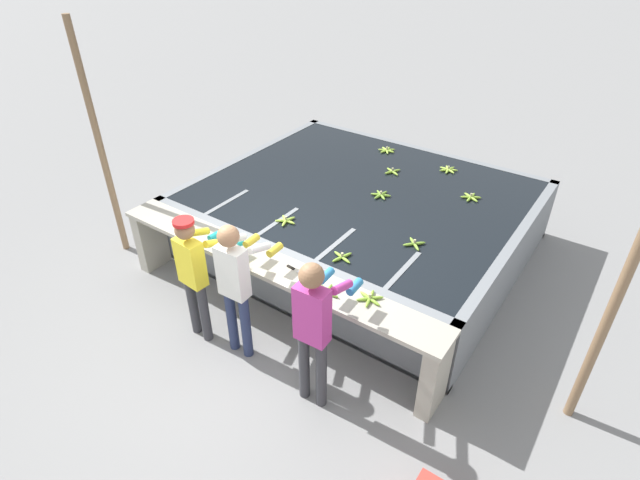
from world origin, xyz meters
The scene contains 19 objects.
ground_plane centered at (0.00, 0.00, 0.00)m, with size 80.00×80.00×0.00m, color gray.
wash_tank centered at (0.00, 2.29, 0.46)m, with size 4.37×3.71×0.92m.
work_ledge centered at (0.00, 0.23, 0.65)m, with size 4.37×0.45×0.92m.
worker_0 centered at (-0.53, -0.34, 0.95)m, with size 0.44×0.72×1.57m.
worker_1 centered at (0.02, -0.27, 0.99)m, with size 0.42×0.72×1.66m.
worker_2 centered at (1.07, -0.34, 1.02)m, with size 0.43×0.72×1.70m.
banana_bunch_floating_0 centered at (0.07, 3.03, 0.94)m, with size 0.27×0.27×0.08m.
banana_bunch_floating_1 centered at (0.65, 0.77, 0.94)m, with size 0.28×0.28×0.08m.
banana_bunch_floating_2 centered at (0.73, 3.57, 0.94)m, with size 0.28×0.28×0.08m.
banana_bunch_floating_3 centered at (0.29, 2.29, 0.94)m, with size 0.27×0.28×0.08m.
banana_bunch_floating_4 centered at (-0.35, 1.02, 0.94)m, with size 0.27×0.28×0.08m.
banana_bunch_floating_5 centered at (1.20, 1.47, 0.94)m, with size 0.23×0.23×0.08m.
banana_bunch_floating_6 centered at (1.32, 2.94, 0.94)m, with size 0.26×0.28×0.08m.
banana_bunch_floating_7 centered at (-0.37, 3.67, 0.94)m, with size 0.28×0.28×0.08m.
banana_bunch_ledge_0 centered at (1.27, 0.33, 0.94)m, with size 0.28×0.28×0.08m.
banana_bunch_ledge_1 centered at (0.86, 0.16, 0.94)m, with size 0.27×0.28×0.08m.
knife_0 centered at (0.37, 0.29, 0.93)m, with size 0.35×0.06×0.02m.
support_post_left centered at (-2.79, 0.24, 1.60)m, with size 0.09×0.09×3.20m.
support_post_right centered at (3.25, 0.95, 1.60)m, with size 0.09×0.09×3.20m.
Camera 1 is at (3.06, -3.08, 4.18)m, focal length 28.00 mm.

